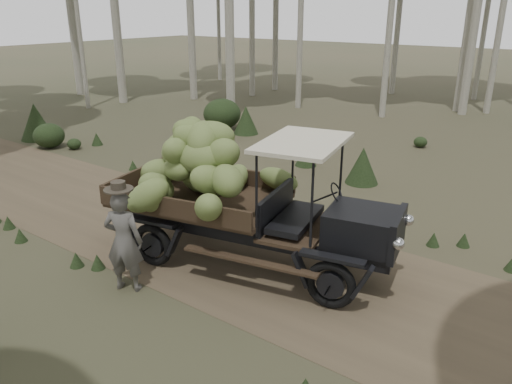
% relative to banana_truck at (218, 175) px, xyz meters
% --- Properties ---
extents(ground, '(120.00, 120.00, 0.00)m').
position_rel_banana_truck_xyz_m(ground, '(0.14, 0.34, -1.70)').
color(ground, '#473D2B').
rests_on(ground, ground).
extents(dirt_track, '(70.00, 4.00, 0.01)m').
position_rel_banana_truck_xyz_m(dirt_track, '(0.14, 0.34, -1.69)').
color(dirt_track, brown).
rests_on(dirt_track, ground).
extents(banana_truck, '(5.84, 3.32, 2.83)m').
position_rel_banana_truck_xyz_m(banana_truck, '(0.00, 0.00, 0.00)').
color(banana_truck, black).
rests_on(banana_truck, ground).
extents(farmer, '(0.79, 0.69, 1.99)m').
position_rel_banana_truck_xyz_m(farmer, '(-0.51, -1.89, -0.75)').
color(farmer, '#54514D').
rests_on(farmer, ground).
extents(undergrowth, '(25.15, 22.78, 1.37)m').
position_rel_banana_truck_xyz_m(undergrowth, '(-1.06, 0.69, -1.16)').
color(undergrowth, '#233319').
rests_on(undergrowth, ground).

